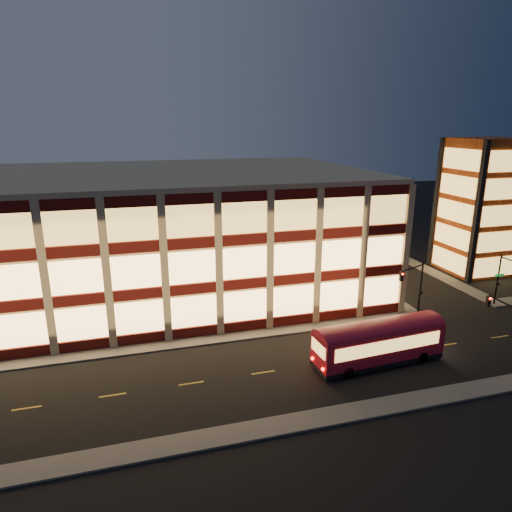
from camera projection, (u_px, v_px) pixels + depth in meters
name	position (u px, v px, depth m)	size (l,w,h in m)	color
ground	(203.00, 346.00, 42.39)	(200.00, 200.00, 0.00)	black
sidewalk_office_south	(170.00, 345.00, 42.51)	(54.00, 2.00, 0.15)	#514F4C
sidewalk_office_east	(345.00, 269.00, 64.08)	(2.00, 30.00, 0.15)	#514F4C
sidewalk_tower_west	(413.00, 263.00, 66.96)	(2.00, 30.00, 0.15)	#514F4C
sidewalk_near	(236.00, 434.00, 30.38)	(100.00, 2.00, 0.15)	#514F4C
office_building	(154.00, 232.00, 55.17)	(50.45, 30.45, 14.50)	tan
stair_tower	(481.00, 207.00, 61.33)	(8.60, 8.60, 18.00)	#8C3814
traffic_signal_far	(414.00, 281.00, 47.26)	(3.79, 1.87, 6.00)	black
traffic_signal_right	(509.00, 275.00, 49.43)	(1.20, 4.37, 6.00)	black
traffic_signal_near	(510.00, 325.00, 37.20)	(0.32, 4.45, 6.00)	black
trolley_bus	(379.00, 340.00, 38.84)	(11.66, 3.70, 3.89)	maroon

